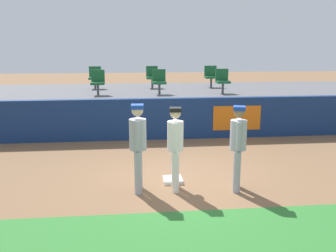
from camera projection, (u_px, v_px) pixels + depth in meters
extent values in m
plane|color=brown|center=(179.00, 182.00, 7.81)|extent=(60.00, 60.00, 0.00)
cube|color=white|center=(173.00, 180.00, 7.84)|extent=(0.40, 0.40, 0.08)
cylinder|color=white|center=(175.00, 167.00, 7.51)|extent=(0.14, 0.14, 0.83)
cylinder|color=white|center=(176.00, 172.00, 7.21)|extent=(0.14, 0.14, 0.83)
cylinder|color=white|center=(175.00, 136.00, 7.20)|extent=(0.34, 0.34, 0.58)
sphere|color=beige|center=(175.00, 113.00, 7.10)|extent=(0.22, 0.22, 0.22)
cube|color=black|center=(175.00, 109.00, 7.09)|extent=(0.24, 0.24, 0.08)
cylinder|color=white|center=(175.00, 133.00, 7.39)|extent=(0.08, 0.08, 0.55)
cylinder|color=white|center=(176.00, 137.00, 7.01)|extent=(0.08, 0.08, 0.55)
ellipsoid|color=brown|center=(179.00, 144.00, 7.44)|extent=(0.13, 0.21, 0.28)
cylinder|color=#9EA3AD|center=(139.00, 168.00, 7.42)|extent=(0.15, 0.15, 0.86)
cylinder|color=#9EA3AD|center=(138.00, 173.00, 7.12)|extent=(0.15, 0.15, 0.86)
cylinder|color=#9EA3AD|center=(138.00, 134.00, 7.11)|extent=(0.35, 0.35, 0.61)
sphere|color=beige|center=(137.00, 110.00, 7.00)|extent=(0.23, 0.23, 0.23)
cube|color=#193899|center=(137.00, 107.00, 6.99)|extent=(0.25, 0.25, 0.08)
cylinder|color=#9EA3AD|center=(138.00, 131.00, 7.30)|extent=(0.09, 0.09, 0.57)
cylinder|color=#9EA3AD|center=(137.00, 136.00, 6.91)|extent=(0.09, 0.09, 0.57)
cylinder|color=#9EA3AD|center=(237.00, 167.00, 7.49)|extent=(0.14, 0.14, 0.84)
cylinder|color=#9EA3AD|center=(237.00, 172.00, 7.20)|extent=(0.14, 0.14, 0.84)
cylinder|color=#9EA3AD|center=(238.00, 135.00, 7.19)|extent=(0.40, 0.40, 0.59)
sphere|color=#8C6647|center=(239.00, 112.00, 7.09)|extent=(0.22, 0.22, 0.22)
cube|color=#193899|center=(239.00, 108.00, 7.07)|extent=(0.29, 0.29, 0.08)
cylinder|color=#9EA3AD|center=(238.00, 132.00, 7.37)|extent=(0.09, 0.09, 0.55)
cylinder|color=#9EA3AD|center=(238.00, 137.00, 7.00)|extent=(0.09, 0.09, 0.55)
cube|color=navy|center=(163.00, 119.00, 11.25)|extent=(18.00, 0.24, 1.27)
cube|color=orange|center=(237.00, 118.00, 11.36)|extent=(1.50, 0.02, 0.76)
cube|color=#59595E|center=(157.00, 106.00, 13.75)|extent=(18.00, 4.80, 1.20)
cylinder|color=#4C4C51|center=(152.00, 83.00, 14.15)|extent=(0.08, 0.08, 0.40)
cube|color=#19592D|center=(152.00, 78.00, 14.10)|extent=(0.45, 0.44, 0.08)
cube|color=#19592D|center=(152.00, 71.00, 14.23)|extent=(0.45, 0.06, 0.40)
cylinder|color=#4C4C51|center=(95.00, 84.00, 13.93)|extent=(0.08, 0.08, 0.40)
cube|color=#19592D|center=(95.00, 78.00, 13.89)|extent=(0.45, 0.44, 0.08)
cube|color=#19592D|center=(95.00, 72.00, 14.02)|extent=(0.45, 0.06, 0.40)
cylinder|color=#4C4C51|center=(223.00, 88.00, 12.63)|extent=(0.08, 0.08, 0.40)
cube|color=#19592D|center=(223.00, 82.00, 12.59)|extent=(0.44, 0.44, 0.08)
cube|color=#19592D|center=(222.00, 74.00, 12.72)|extent=(0.44, 0.06, 0.40)
cylinder|color=#4C4C51|center=(98.00, 89.00, 12.21)|extent=(0.08, 0.08, 0.40)
cube|color=#19592D|center=(98.00, 83.00, 12.16)|extent=(0.45, 0.44, 0.08)
cube|color=#19592D|center=(98.00, 76.00, 12.30)|extent=(0.45, 0.06, 0.40)
cylinder|color=#4C4C51|center=(211.00, 82.00, 14.38)|extent=(0.08, 0.08, 0.40)
cube|color=#19592D|center=(211.00, 77.00, 14.33)|extent=(0.48, 0.44, 0.08)
cube|color=#19592D|center=(210.00, 71.00, 14.46)|extent=(0.48, 0.06, 0.40)
cylinder|color=#4C4C51|center=(159.00, 89.00, 12.41)|extent=(0.08, 0.08, 0.40)
cube|color=#19592D|center=(159.00, 83.00, 12.37)|extent=(0.45, 0.44, 0.08)
cube|color=#19592D|center=(159.00, 75.00, 12.50)|extent=(0.45, 0.06, 0.40)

